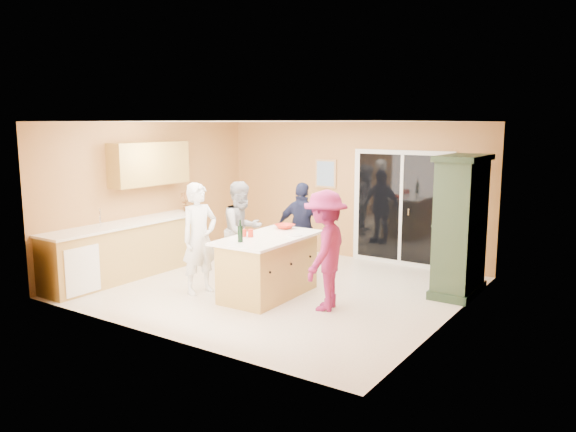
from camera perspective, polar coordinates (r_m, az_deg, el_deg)
The scene contains 22 objects.
floor at distance 8.98m, azimuth -1.16°, elevation -7.26°, with size 5.50×5.50×0.00m, color #ECE5CC.
ceiling at distance 8.60m, azimuth -1.22°, elevation 9.57°, with size 5.50×5.00×0.10m, color white.
wall_back at distance 10.82m, azimuth 6.42°, elevation 2.58°, with size 5.50×0.10×2.60m, color tan.
wall_front at distance 6.83m, azimuth -13.29°, elevation -1.61°, with size 5.50×0.10×2.60m, color tan.
wall_left at distance 10.50m, azimuth -13.59°, elevation 2.17°, with size 0.10×5.00×2.60m, color tan.
wall_right at distance 7.49m, azimuth 16.33°, elevation -0.78°, with size 0.10×5.00×2.60m, color tan.
left_cabinet_run at distance 9.74m, azimuth -16.73°, elevation -3.52°, with size 0.65×3.05×1.24m.
upper_cabinets at distance 10.19m, azimuth -13.87°, elevation 5.19°, with size 0.35×1.60×0.75m, color #B79047.
sliding_door at distance 10.39m, azimuth 11.45°, elevation 0.78°, with size 1.90×0.07×2.10m.
framed_picture at distance 11.04m, azimuth 3.85°, elevation 4.32°, with size 0.46×0.04×0.56m.
kitchen_island at distance 8.46m, azimuth -2.00°, elevation -5.30°, with size 0.98×1.76×0.92m.
green_hutch at distance 8.80m, azimuth 17.13°, elevation -1.13°, with size 0.61×1.15×2.11m.
woman_white at distance 8.62m, azimuth -8.99°, elevation -2.26°, with size 0.62×0.41×1.70m, color white.
woman_grey at distance 9.32m, azimuth -4.67°, elevation -1.49°, with size 0.79×0.62×1.64m, color #ABABAE.
woman_navy at distance 9.51m, azimuth 1.51°, elevation -1.37°, with size 0.94×0.39×1.60m, color #1C1F3E.
woman_magenta at distance 7.79m, azimuth 3.79°, elevation -3.50°, with size 1.08×0.62×1.68m, color #871D49.
serving_bowl at distance 8.93m, azimuth -0.34°, elevation -1.07°, with size 0.29×0.29×0.07m, color red.
tulip_vase at distance 10.68m, azimuth -10.39°, elevation 1.49°, with size 0.20×0.14×0.39m, color red.
tumbler_near at distance 8.29m, azimuth -3.82°, elevation -1.75°, with size 0.08×0.08×0.12m, color red.
tumbler_far at distance 8.34m, azimuth -4.49°, elevation -1.72°, with size 0.08×0.08×0.11m, color red.
wine_bottle at distance 7.94m, azimuth -4.87°, elevation -1.77°, with size 0.07×0.07×0.32m.
white_plate at distance 8.38m, azimuth 0.71°, elevation -1.97°, with size 0.21×0.21×0.01m, color silver.
Camera 1 is at (4.93, -7.05, 2.58)m, focal length 35.00 mm.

